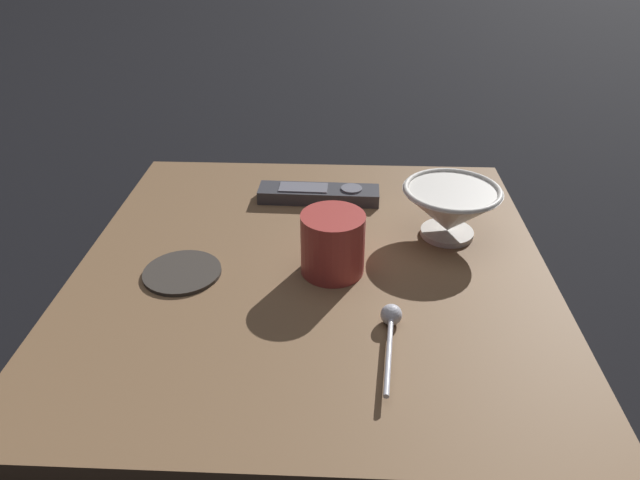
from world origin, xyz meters
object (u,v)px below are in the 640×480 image
at_px(cereal_bowl, 450,209).
at_px(coffee_mug, 333,244).
at_px(tv_remote_near, 319,194).
at_px(drink_coaster, 182,272).
at_px(teaspoon, 391,323).

relative_size(cereal_bowl, coffee_mug, 1.68).
distance_m(cereal_bowl, tv_remote_near, 0.22).
bearing_deg(coffee_mug, drink_coaster, -85.05).
bearing_deg(cereal_bowl, coffee_mug, -59.06).
bearing_deg(tv_remote_near, teaspoon, 16.74).
bearing_deg(coffee_mug, tv_remote_near, -172.20).
xyz_separation_m(coffee_mug, tv_remote_near, (-0.20, -0.03, -0.03)).
relative_size(coffee_mug, drink_coaster, 0.81).
distance_m(coffee_mug, drink_coaster, 0.20).
bearing_deg(teaspoon, cereal_bowl, 156.43).
distance_m(cereal_bowl, teaspoon, 0.24).
distance_m(teaspoon, drink_coaster, 0.28).
bearing_deg(coffee_mug, cereal_bowl, 120.94).
relative_size(teaspoon, tv_remote_near, 0.71).
bearing_deg(drink_coaster, coffee_mug, 94.95).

